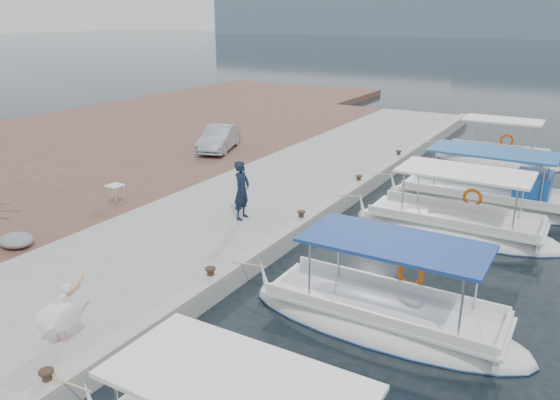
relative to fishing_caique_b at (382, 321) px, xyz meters
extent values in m
plane|color=black|center=(-4.06, 2.59, -0.12)|extent=(400.00, 400.00, 0.00)
cube|color=gray|center=(-7.06, 7.59, 0.13)|extent=(6.00, 40.00, 0.50)
cube|color=#A49F92|center=(-4.28, 7.59, 0.44)|extent=(0.44, 40.00, 0.12)
cube|color=#52332B|center=(-12.06, 7.59, 0.13)|extent=(4.00, 40.00, 0.50)
cube|color=#52332B|center=(-22.06, 7.59, 0.12)|extent=(16.00, 60.00, 0.48)
cube|color=slate|center=(-64.06, 192.59, 6.88)|extent=(140.00, 40.00, 14.00)
cube|color=white|center=(-0.13, -5.84, 2.07)|extent=(3.81, 1.91, 0.08)
ellipsoid|color=silver|center=(-0.01, 0.00, -0.07)|extent=(6.92, 2.18, 1.30)
ellipsoid|color=#154896|center=(-0.01, 0.00, -0.09)|extent=(6.95, 2.23, 0.22)
cube|color=silver|center=(-0.01, 0.00, 0.43)|extent=(5.67, 1.88, 0.08)
cube|color=navy|center=(0.17, 0.00, 2.07)|extent=(4.15, 2.01, 0.08)
cylinder|color=silver|center=(-1.56, -0.82, 1.23)|extent=(0.05, 0.05, 1.60)
torus|color=#E7590C|center=(0.29, 1.03, 0.88)|extent=(0.68, 0.12, 0.68)
ellipsoid|color=silver|center=(0.03, 6.79, -0.07)|extent=(6.99, 2.36, 1.30)
ellipsoid|color=#154896|center=(0.03, 6.79, -0.09)|extent=(7.02, 2.40, 0.22)
cube|color=silver|center=(0.03, 6.79, 0.43)|extent=(5.73, 2.03, 0.08)
cube|color=white|center=(0.20, 6.79, 2.07)|extent=(4.19, 2.17, 0.08)
cylinder|color=silver|center=(-1.54, 5.91, 1.23)|extent=(0.05, 0.05, 1.60)
torus|color=#E7590C|center=(0.33, 7.91, 0.88)|extent=(0.68, 0.12, 0.68)
ellipsoid|color=silver|center=(0.31, 10.15, -0.07)|extent=(7.54, 2.30, 1.30)
ellipsoid|color=#154896|center=(0.31, 10.15, -0.09)|extent=(7.58, 2.35, 0.22)
cube|color=silver|center=(0.31, 10.15, 0.43)|extent=(6.18, 1.98, 0.08)
cube|color=#1E5A9A|center=(0.49, 10.15, 2.07)|extent=(4.52, 2.12, 0.08)
cylinder|color=silver|center=(-1.39, 9.28, 1.23)|extent=(0.05, 0.05, 1.60)
torus|color=#E7590C|center=(0.61, 11.24, 0.88)|extent=(0.68, 0.12, 0.68)
cube|color=#154896|center=(2.00, 10.15, 0.98)|extent=(1.20, 1.61, 1.00)
ellipsoid|color=silver|center=(-0.45, 17.23, -0.07)|extent=(6.03, 2.09, 1.30)
ellipsoid|color=#154896|center=(-0.45, 17.23, -0.09)|extent=(6.06, 2.13, 0.22)
cube|color=silver|center=(-0.45, 17.23, 0.43)|extent=(4.94, 1.80, 0.08)
cube|color=white|center=(-0.30, 17.23, 2.07)|extent=(3.62, 1.92, 0.08)
cylinder|color=silver|center=(-1.81, 16.45, 1.23)|extent=(0.05, 0.05, 1.60)
torus|color=#E7590C|center=(-0.15, 18.22, 0.88)|extent=(0.68, 0.12, 0.68)
cylinder|color=black|center=(-4.41, -5.91, 0.53)|extent=(0.18, 0.18, 0.30)
cylinder|color=black|center=(-4.41, -5.91, 0.68)|extent=(0.28, 0.28, 0.05)
cylinder|color=black|center=(-4.41, -0.91, 0.53)|extent=(0.18, 0.18, 0.30)
cylinder|color=black|center=(-4.41, -0.91, 0.68)|extent=(0.28, 0.28, 0.05)
cylinder|color=black|center=(-4.41, 4.09, 0.53)|extent=(0.18, 0.18, 0.30)
cylinder|color=black|center=(-4.41, 4.09, 0.68)|extent=(0.28, 0.28, 0.05)
cylinder|color=black|center=(-4.41, 9.09, 0.53)|extent=(0.18, 0.18, 0.30)
cylinder|color=black|center=(-4.41, 9.09, 0.68)|extent=(0.28, 0.28, 0.05)
cylinder|color=black|center=(-4.41, 14.09, 0.53)|extent=(0.18, 0.18, 0.30)
cylinder|color=black|center=(-4.41, 14.09, 0.68)|extent=(0.28, 0.28, 0.05)
cylinder|color=tan|center=(-5.46, -4.83, 0.55)|extent=(0.06, 0.06, 0.35)
cylinder|color=tan|center=(-5.30, -4.77, 0.55)|extent=(0.06, 0.06, 0.35)
ellipsoid|color=white|center=(-5.38, -4.80, 0.94)|extent=(0.76, 0.95, 0.66)
cylinder|color=white|center=(-5.48, -4.51, 1.22)|extent=(0.23, 0.33, 0.35)
sphere|color=white|center=(-5.52, -4.42, 1.42)|extent=(0.21, 0.21, 0.21)
cone|color=#EAA566|center=(-5.63, -4.11, 1.32)|extent=(0.32, 0.63, 0.26)
imported|color=black|center=(-6.23, 3.26, 1.38)|extent=(0.55, 0.77, 2.00)
imported|color=#A7B1BE|center=(-12.77, 10.86, 1.00)|extent=(2.47, 3.99, 1.24)
ellipsoid|color=slate|center=(-10.72, -2.13, 0.58)|extent=(1.10, 0.90, 0.40)
cylinder|color=silver|center=(-11.23, 1.95, 0.73)|extent=(0.06, 0.06, 0.70)
cylinder|color=silver|center=(-10.83, 1.95, 0.73)|extent=(0.06, 0.06, 0.70)
cylinder|color=silver|center=(-11.23, 2.35, 0.73)|extent=(0.06, 0.06, 0.70)
cylinder|color=silver|center=(-10.83, 2.35, 0.73)|extent=(0.06, 0.06, 0.70)
cube|color=white|center=(-11.03, 2.15, 1.09)|extent=(0.55, 0.55, 0.03)
camera|label=1|loc=(3.65, -11.08, 6.95)|focal=35.00mm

